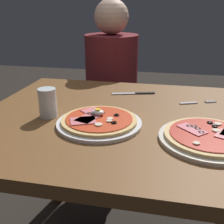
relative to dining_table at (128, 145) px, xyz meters
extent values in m
cube|color=brown|center=(0.00, 0.00, 0.10)|extent=(1.10, 0.90, 0.04)
cylinder|color=#4A3018|center=(-0.49, 0.39, -0.28)|extent=(0.07, 0.07, 0.73)
cylinder|color=white|center=(-0.08, -0.10, 0.13)|extent=(0.29, 0.29, 0.01)
cylinder|color=#DBB26B|center=(-0.08, -0.10, 0.14)|extent=(0.26, 0.26, 0.01)
cylinder|color=red|center=(-0.08, -0.10, 0.15)|extent=(0.22, 0.22, 0.00)
torus|color=black|center=(-0.08, -0.06, 0.15)|extent=(0.02, 0.02, 0.00)
torus|color=black|center=(-0.03, -0.07, 0.15)|extent=(0.02, 0.02, 0.00)
torus|color=black|center=(-0.12, -0.08, 0.15)|extent=(0.02, 0.02, 0.00)
torus|color=black|center=(-0.03, -0.13, 0.15)|extent=(0.02, 0.02, 0.00)
torus|color=black|center=(-0.09, -0.06, 0.15)|extent=(0.02, 0.02, 0.00)
cube|color=#D16B70|center=(-0.13, -0.14, 0.15)|extent=(0.10, 0.09, 0.00)
cube|color=#D16B70|center=(-0.12, -0.11, 0.15)|extent=(0.08, 0.10, 0.00)
cube|color=#D16B70|center=(-0.13, -0.04, 0.15)|extent=(0.08, 0.08, 0.00)
cylinder|color=beige|center=(-0.05, -0.10, 0.15)|extent=(0.02, 0.02, 0.00)
cylinder|color=beige|center=(-0.04, -0.12, 0.15)|extent=(0.02, 0.02, 0.00)
cylinder|color=beige|center=(-0.07, -0.16, 0.15)|extent=(0.02, 0.02, 0.00)
ellipsoid|color=white|center=(-0.09, -0.08, 0.16)|extent=(0.04, 0.03, 0.02)
cylinder|color=yellow|center=(-0.09, -0.08, 0.17)|extent=(0.02, 0.02, 0.00)
cylinder|color=silver|center=(0.26, -0.15, 0.13)|extent=(0.29, 0.29, 0.01)
cylinder|color=#E5C17F|center=(0.26, -0.15, 0.14)|extent=(0.26, 0.26, 0.01)
cylinder|color=#A82314|center=(0.26, -0.15, 0.15)|extent=(0.23, 0.23, 0.00)
torus|color=black|center=(0.29, -0.09, 0.15)|extent=(0.02, 0.02, 0.00)
torus|color=black|center=(0.22, -0.11, 0.15)|extent=(0.02, 0.02, 0.00)
torus|color=black|center=(0.23, -0.13, 0.15)|extent=(0.02, 0.02, 0.00)
torus|color=black|center=(0.21, -0.11, 0.15)|extent=(0.02, 0.02, 0.00)
torus|color=black|center=(0.27, -0.07, 0.15)|extent=(0.02, 0.02, 0.00)
torus|color=black|center=(0.24, -0.15, 0.15)|extent=(0.02, 0.02, 0.00)
cube|color=#C65B66|center=(0.21, -0.13, 0.15)|extent=(0.09, 0.09, 0.00)
cylinder|color=beige|center=(0.30, -0.07, 0.15)|extent=(0.02, 0.02, 0.00)
cylinder|color=beige|center=(0.29, -0.13, 0.15)|extent=(0.02, 0.02, 0.00)
cylinder|color=beige|center=(0.22, -0.22, 0.15)|extent=(0.02, 0.02, 0.00)
cylinder|color=silver|center=(-0.28, -0.06, 0.17)|extent=(0.06, 0.06, 0.10)
cylinder|color=silver|center=(-0.28, -0.06, 0.14)|extent=(0.06, 0.06, 0.03)
cube|color=silver|center=(0.22, 0.18, 0.12)|extent=(0.07, 0.04, 0.00)
cube|color=silver|center=(0.31, 0.21, 0.12)|extent=(0.04, 0.02, 0.00)
cube|color=silver|center=(0.31, 0.22, 0.12)|extent=(0.04, 0.02, 0.00)
cube|color=silver|center=(0.31, 0.22, 0.12)|extent=(0.04, 0.02, 0.00)
cube|color=silver|center=(0.31, 0.22, 0.12)|extent=(0.04, 0.02, 0.00)
cube|color=silver|center=(-0.06, 0.25, 0.13)|extent=(0.11, 0.05, 0.00)
cube|color=black|center=(0.03, 0.28, 0.13)|extent=(0.09, 0.04, 0.01)
cylinder|color=black|center=(-0.21, 0.72, -0.42)|extent=(0.29, 0.29, 0.46)
cylinder|color=maroon|center=(-0.21, 0.72, 0.07)|extent=(0.32, 0.32, 0.52)
sphere|color=beige|center=(-0.21, 0.72, 0.43)|extent=(0.20, 0.20, 0.20)
camera|label=1|loc=(0.13, -0.93, 0.50)|focal=44.53mm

